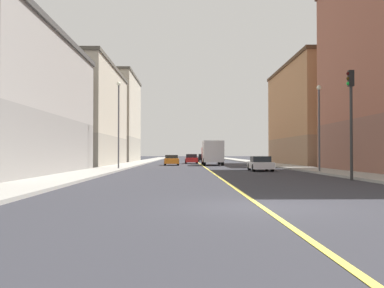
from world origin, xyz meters
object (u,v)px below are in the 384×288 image
building_right_midblock (72,116)px  box_truck (212,152)px  building_left_mid (325,115)px  building_right_distant (105,119)px  car_orange (172,160)px  traffic_light_left_near (351,109)px  car_black (203,158)px  car_red (191,159)px  street_lamp_right_near (119,116)px  street_lamp_left_near (319,118)px  car_white (260,164)px

building_right_midblock → box_truck: 17.94m
building_left_mid → box_truck: bearing=-173.0°
building_right_distant → car_orange: bearing=-60.6°
traffic_light_left_near → car_black: bearing=96.3°
building_left_mid → car_red: 19.65m
building_left_mid → street_lamp_right_near: bearing=-145.4°
car_black → box_truck: bearing=-89.6°
street_lamp_left_near → street_lamp_right_near: (-16.33, 6.37, 0.67)m
street_lamp_right_near → street_lamp_left_near: bearing=-21.3°
building_left_mid → car_red: (-17.26, 7.37, -5.82)m
street_lamp_right_near → building_right_distant: bearing=102.1°
street_lamp_right_near → box_truck: (9.45, 14.92, -3.26)m
building_left_mid → traffic_light_left_near: bearing=-105.5°
building_left_mid → building_right_midblock: (-32.15, -2.26, -0.39)m
traffic_light_left_near → building_left_mid: bearing=74.5°
building_right_midblock → street_lamp_right_near: bearing=-61.4°
car_red → building_right_distant: bearing=139.1°
building_right_distant → traffic_light_left_near: 57.49m
building_left_mid → street_lamp_right_near: size_ratio=2.77×
building_left_mid → street_lamp_left_near: 24.54m
street_lamp_right_near → box_truck: street_lamp_right_near is taller
building_right_midblock → car_orange: (12.27, 0.71, -5.46)m
car_white → traffic_light_left_near: bearing=-77.6°
building_left_mid → car_white: size_ratio=4.91×
traffic_light_left_near → car_white: traffic_light_left_near is taller
street_lamp_left_near → car_orange: bearing=119.0°
building_right_midblock → traffic_light_left_near: size_ratio=3.52×
car_white → car_red: 27.14m
building_right_midblock → building_right_distant: size_ratio=1.20×
building_right_distant → car_black: 18.61m
traffic_light_left_near → street_lamp_left_near: size_ratio=0.93×
building_right_midblock → building_right_distant: 22.56m
traffic_light_left_near → car_red: size_ratio=1.40×
building_right_midblock → car_black: building_right_midblock is taller
car_black → box_truck: (0.15, -23.97, 0.93)m
street_lamp_left_near → box_truck: street_lamp_left_near is taller
street_lamp_left_near → car_white: (-3.87, 3.91, -3.58)m
building_right_midblock → car_red: building_right_midblock is taller
building_left_mid → street_lamp_right_near: (-24.24, -16.74, -1.62)m
building_right_midblock → car_black: size_ratio=5.21×
car_orange → street_lamp_left_near: bearing=-61.0°
traffic_light_left_near → car_orange: size_ratio=1.49×
building_right_midblock → box_truck: size_ratio=2.74×
street_lamp_left_near → street_lamp_right_near: 17.54m
car_red → street_lamp_left_near: bearing=-72.9°
building_left_mid → building_right_midblock: bearing=-176.0°
car_white → car_red: bearing=101.7°
traffic_light_left_near → street_lamp_right_near: street_lamp_right_near is taller
traffic_light_left_near → street_lamp_left_near: (1.02, 9.11, 0.21)m
car_orange → car_black: bearing=78.2°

